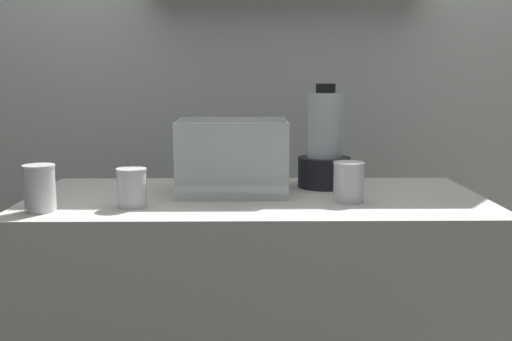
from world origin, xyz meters
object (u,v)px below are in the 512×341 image
Objects in this scene: carrot_display_bin at (232,170)px; juice_cup_mango_left at (132,189)px; blender_pitcher at (324,148)px; juice_cup_mango_far_left at (40,190)px; juice_cup_orange_middle at (348,184)px.

carrot_display_bin reaches higher than juice_cup_mango_left.
blender_pitcher is 0.90m from juice_cup_mango_far_left.
juice_cup_mango_left is (-0.28, -0.20, -0.02)m from carrot_display_bin.
juice_cup_orange_middle is (0.87, 0.11, -0.01)m from juice_cup_mango_far_left.
juice_cup_mango_far_left is at bearing -154.05° from carrot_display_bin.
juice_cup_mango_left is 0.63m from juice_cup_orange_middle.
juice_cup_orange_middle is (0.04, -0.24, -0.08)m from blender_pitcher.
carrot_display_bin is 2.86× the size of juice_cup_orange_middle.
carrot_display_bin is 0.38m from juice_cup_orange_middle.
juice_cup_mango_far_left is 0.87m from juice_cup_orange_middle.
juice_cup_orange_middle is at bearing 5.51° from juice_cup_mango_left.
carrot_display_bin is 3.07× the size of juice_cup_mango_left.
juice_cup_mango_far_left reaches higher than juice_cup_mango_left.
juice_cup_mango_far_left is 1.16× the size of juice_cup_mango_left.
juice_cup_mango_far_left is 1.09× the size of juice_cup_orange_middle.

